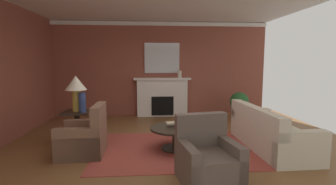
# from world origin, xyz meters

# --- Properties ---
(ground_plane) EXTENTS (8.46, 8.46, 0.00)m
(ground_plane) POSITION_xyz_m (0.00, 0.00, 0.00)
(ground_plane) COLOR brown
(wall_fireplace) EXTENTS (7.11, 0.12, 3.02)m
(wall_fireplace) POSITION_xyz_m (0.00, 3.27, 1.51)
(wall_fireplace) COLOR brown
(wall_fireplace) RESTS_ON ground_plane
(crown_moulding) EXTENTS (7.11, 0.08, 0.12)m
(crown_moulding) POSITION_xyz_m (0.00, 3.19, 2.94)
(crown_moulding) COLOR white
(area_rug) EXTENTS (3.11, 2.26, 0.01)m
(area_rug) POSITION_xyz_m (0.26, -0.04, 0.01)
(area_rug) COLOR #993D33
(area_rug) RESTS_ON ground_plane
(fireplace) EXTENTS (1.80, 0.35, 1.24)m
(fireplace) POSITION_xyz_m (0.16, 3.06, 0.58)
(fireplace) COLOR white
(fireplace) RESTS_ON ground_plane
(mantel_mirror) EXTENTS (1.12, 0.04, 0.95)m
(mantel_mirror) POSITION_xyz_m (0.16, 3.18, 1.86)
(mantel_mirror) COLOR silver
(sofa) EXTENTS (0.95, 2.12, 0.85)m
(sofa) POSITION_xyz_m (2.14, -0.12, 0.30)
(sofa) COLOR beige
(sofa) RESTS_ON ground_plane
(armchair_near_window) EXTENTS (0.82, 0.82, 0.95)m
(armchair_near_window) POSITION_xyz_m (-1.47, -0.21, 0.31)
(armchair_near_window) COLOR brown
(armchair_near_window) RESTS_ON ground_plane
(armchair_facing_fireplace) EXTENTS (0.92, 0.92, 0.95)m
(armchair_facing_fireplace) POSITION_xyz_m (0.58, -1.40, 0.31)
(armchair_facing_fireplace) COLOR brown
(armchair_facing_fireplace) RESTS_ON ground_plane
(coffee_table) EXTENTS (1.00, 1.00, 0.45)m
(coffee_table) POSITION_xyz_m (0.26, -0.04, 0.34)
(coffee_table) COLOR #2D2319
(coffee_table) RESTS_ON ground_plane
(side_table) EXTENTS (0.56, 0.56, 0.70)m
(side_table) POSITION_xyz_m (-1.78, 0.48, 0.40)
(side_table) COLOR #2D2319
(side_table) RESTS_ON ground_plane
(table_lamp) EXTENTS (0.44, 0.44, 0.75)m
(table_lamp) POSITION_xyz_m (-1.78, 0.48, 1.22)
(table_lamp) COLOR #B28E38
(table_lamp) RESTS_ON side_table
(vase_on_side_table) EXTENTS (0.14, 0.14, 0.40)m
(vase_on_side_table) POSITION_xyz_m (-1.63, 0.36, 0.90)
(vase_on_side_table) COLOR navy
(vase_on_side_table) RESTS_ON side_table
(vase_mantel_right) EXTENTS (0.13, 0.13, 0.23)m
(vase_mantel_right) POSITION_xyz_m (0.71, 3.01, 1.35)
(vase_mantel_right) COLOR beige
(vase_mantel_right) RESTS_ON fireplace
(book_red_cover) EXTENTS (0.24, 0.20, 0.06)m
(book_red_cover) POSITION_xyz_m (0.37, -0.22, 0.48)
(book_red_cover) COLOR navy
(book_red_cover) RESTS_ON coffee_table
(book_art_folio) EXTENTS (0.20, 0.20, 0.03)m
(book_art_folio) POSITION_xyz_m (0.18, -0.00, 0.52)
(book_art_folio) COLOR tan
(book_art_folio) RESTS_ON coffee_table
(potted_plant) EXTENTS (0.56, 0.56, 0.83)m
(potted_plant) POSITION_xyz_m (2.46, 2.40, 0.49)
(potted_plant) COLOR #BCB29E
(potted_plant) RESTS_ON ground_plane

